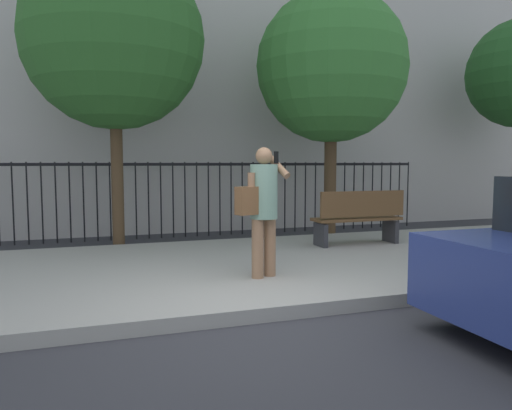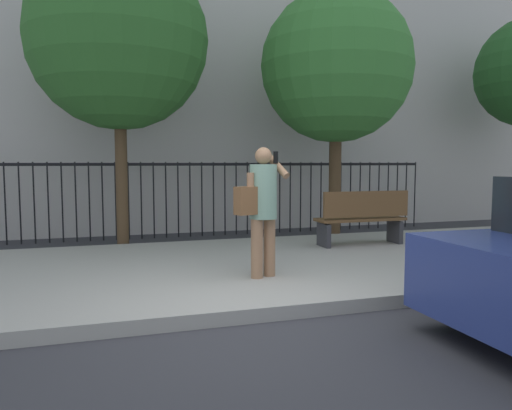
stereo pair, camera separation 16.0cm
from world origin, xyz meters
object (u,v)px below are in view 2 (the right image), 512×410
object	(u,v)px
street_bench	(363,217)
street_tree_near	(336,67)
pedestrian_on_phone	(262,203)
street_tree_mid	(118,40)

from	to	relation	value
street_bench	street_tree_near	size ratio (longest dim) A/B	0.32
pedestrian_on_phone	street_tree_near	world-z (taller)	street_tree_near
pedestrian_on_phone	street_bench	bearing A→B (deg)	35.69
street_tree_near	street_tree_mid	distance (m)	4.18
pedestrian_on_phone	street_bench	world-z (taller)	pedestrian_on_phone
pedestrian_on_phone	street_bench	xyz separation A→B (m)	(2.42, 1.74, -0.44)
street_tree_near	street_tree_mid	bearing A→B (deg)	178.51
street_bench	street_tree_mid	xyz separation A→B (m)	(-3.96, 1.62, 3.07)
street_bench	street_tree_mid	world-z (taller)	street_tree_mid
street_bench	street_tree_mid	size ratio (longest dim) A/B	0.30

